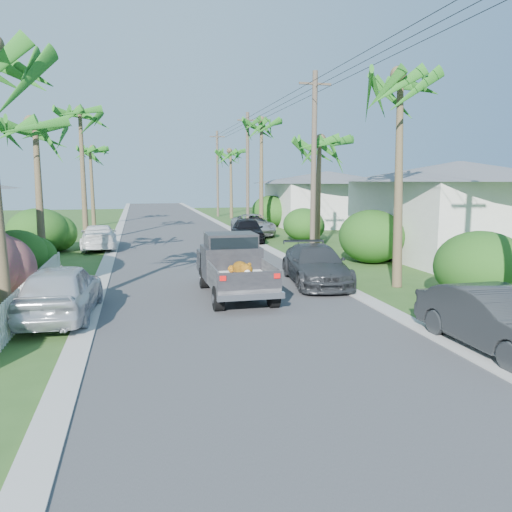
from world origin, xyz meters
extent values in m
plane|color=#2F521E|center=(0.00, 0.00, 0.00)|extent=(120.00, 120.00, 0.00)
cube|color=#38383A|center=(0.00, 25.00, 0.01)|extent=(8.00, 100.00, 0.02)
cube|color=#A5A39E|center=(-4.30, 25.00, 0.03)|extent=(0.60, 100.00, 0.06)
cube|color=#A5A39E|center=(4.30, 25.00, 0.03)|extent=(0.60, 100.00, 0.06)
cylinder|color=black|center=(-0.59, 3.96, 0.38)|extent=(0.28, 0.76, 0.76)
cylinder|color=black|center=(1.11, 3.96, 0.38)|extent=(0.28, 0.76, 0.76)
cylinder|color=black|center=(-0.59, 7.21, 0.38)|extent=(0.28, 0.76, 0.76)
cylinder|color=black|center=(1.11, 7.21, 0.38)|extent=(0.28, 0.76, 0.76)
cube|color=slate|center=(0.26, 4.61, 0.62)|extent=(1.90, 2.40, 0.24)
cube|color=slate|center=(-0.66, 4.61, 1.00)|extent=(0.06, 2.40, 0.55)
cube|color=slate|center=(1.18, 4.61, 1.00)|extent=(0.06, 2.40, 0.55)
cube|color=black|center=(0.26, 3.44, 0.98)|extent=(1.92, 0.08, 0.52)
cube|color=silver|center=(0.26, 3.28, 0.55)|extent=(1.98, 0.18, 0.18)
cube|color=red|center=(-0.54, 3.39, 1.10)|extent=(0.18, 0.05, 0.14)
cube|color=red|center=(1.06, 3.39, 1.10)|extent=(0.18, 0.05, 0.14)
cube|color=black|center=(0.26, 6.46, 1.05)|extent=(1.94, 1.65, 1.10)
cube|color=black|center=(0.26, 6.46, 1.78)|extent=(1.70, 1.35, 0.55)
cube|color=black|center=(0.26, 5.79, 1.75)|extent=(1.60, 0.05, 0.45)
cube|color=black|center=(0.26, 7.71, 0.90)|extent=(1.94, 1.20, 0.80)
cube|color=white|center=(0.26, 4.61, 0.82)|extent=(1.70, 2.10, 0.16)
ellipsoid|color=orange|center=(0.26, 4.71, 1.12)|extent=(0.48, 1.25, 0.43)
sphere|color=orange|center=(0.26, 3.96, 1.20)|extent=(0.40, 0.40, 0.40)
ellipsoid|color=white|center=(0.26, 4.71, 1.02)|extent=(0.32, 0.86, 0.18)
imported|color=#27292B|center=(5.00, -0.95, 0.71)|extent=(1.60, 4.33, 1.42)
imported|color=#303336|center=(3.60, 7.05, 0.71)|extent=(2.57, 5.10, 1.42)
imported|color=black|center=(3.85, 20.12, 0.75)|extent=(2.24, 4.59, 1.51)
imported|color=#9EA1A5|center=(5.00, 23.66, 0.73)|extent=(2.54, 5.32, 1.47)
imported|color=silver|center=(-5.00, 4.23, 0.78)|extent=(2.11, 4.69, 1.56)
imported|color=white|center=(-5.00, 18.77, 0.68)|extent=(2.16, 4.81, 1.37)
cone|color=brown|center=(-6.80, 12.00, 3.10)|extent=(0.36, 0.61, 6.21)
cone|color=brown|center=(-6.00, 22.00, 4.00)|extent=(0.36, 0.36, 8.00)
cone|color=brown|center=(-6.50, 34.00, 3.25)|extent=(0.36, 0.75, 6.51)
cone|color=brown|center=(6.30, 6.00, 3.75)|extent=(0.36, 0.73, 7.51)
cone|color=brown|center=(6.60, 15.00, 3.00)|extent=(0.36, 0.54, 6.01)
cone|color=brown|center=(6.20, 26.00, 4.10)|extent=(0.36, 0.36, 8.20)
cone|color=brown|center=(6.50, 40.00, 3.40)|extent=(0.36, 0.63, 6.81)
ellipsoid|color=#1B4614|center=(-7.40, 10.00, 1.00)|extent=(2.40, 2.64, 2.00)
ellipsoid|color=#1B4614|center=(-8.00, 18.00, 1.20)|extent=(3.20, 3.52, 2.40)
ellipsoid|color=#1B4614|center=(7.60, 3.00, 1.15)|extent=(2.80, 3.08, 2.30)
ellipsoid|color=#1B4614|center=(7.80, 11.00, 1.25)|extent=(3.00, 3.30, 2.50)
ellipsoid|color=#1B4614|center=(7.50, 20.00, 1.05)|extent=(2.60, 2.86, 2.10)
ellipsoid|color=#1B4614|center=(8.00, 30.00, 1.30)|extent=(3.20, 3.52, 2.60)
cube|color=white|center=(-6.00, 5.50, 0.50)|extent=(0.10, 11.00, 1.00)
cube|color=silver|center=(13.00, 12.00, 1.90)|extent=(8.00, 9.00, 3.80)
cone|color=#595B60|center=(13.00, 12.00, 4.30)|extent=(6.48, 6.48, 1.00)
cube|color=silver|center=(13.00, 30.00, 1.80)|extent=(9.00, 8.00, 3.60)
cone|color=#595B60|center=(13.00, 30.00, 4.10)|extent=(6.48, 6.48, 1.00)
cylinder|color=brown|center=(5.60, 13.00, 4.50)|extent=(0.26, 0.26, 9.00)
cube|color=brown|center=(5.60, 13.00, 8.40)|extent=(1.60, 0.10, 0.10)
cylinder|color=brown|center=(5.60, 28.00, 4.50)|extent=(0.26, 0.26, 9.00)
cube|color=brown|center=(5.60, 28.00, 8.40)|extent=(1.60, 0.10, 0.10)
cylinder|color=brown|center=(5.60, 43.00, 4.50)|extent=(0.26, 0.26, 9.00)
cube|color=brown|center=(5.60, 43.00, 8.40)|extent=(1.60, 0.10, 0.10)
camera|label=1|loc=(-2.83, -10.36, 3.86)|focal=35.00mm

